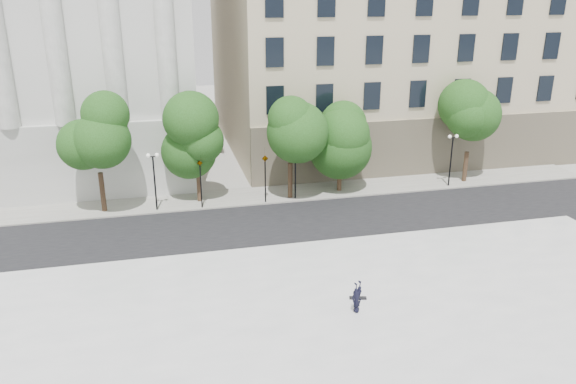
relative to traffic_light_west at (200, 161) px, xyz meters
name	(u,v)px	position (x,y,z in m)	size (l,w,h in m)	color
plaza	(297,360)	(2.30, -19.30, -3.44)	(44.00, 22.00, 0.45)	white
street	(242,228)	(2.30, -4.30, -3.66)	(60.00, 8.00, 0.02)	black
far_sidewalk	(230,198)	(2.30, 1.70, -3.61)	(60.00, 4.00, 0.12)	#B0ADA3
building_west	(7,18)	(-14.70, 16.27, 9.22)	(31.50, 27.65, 25.60)	silver
building_east	(401,32)	(22.30, 16.61, 7.47)	(36.00, 26.15, 23.00)	#BBAB8E
traffic_light_west	(200,161)	(0.00, 0.00, 0.00)	(0.72, 1.71, 4.17)	black
traffic_light_east	(265,155)	(4.74, 0.00, 0.10)	(0.84, 1.95, 4.27)	black
person_lying	(356,308)	(5.93, -16.62, -3.00)	(0.59, 0.39, 1.61)	black
skateboard	(358,298)	(6.43, -15.47, -3.18)	(0.86, 0.22, 0.09)	black
street_trees	(235,135)	(2.73, 1.11, 1.47)	(44.35, 4.88, 7.74)	#382619
lamp_posts	(230,167)	(2.20, 0.30, -0.74)	(35.95, 0.28, 4.37)	black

